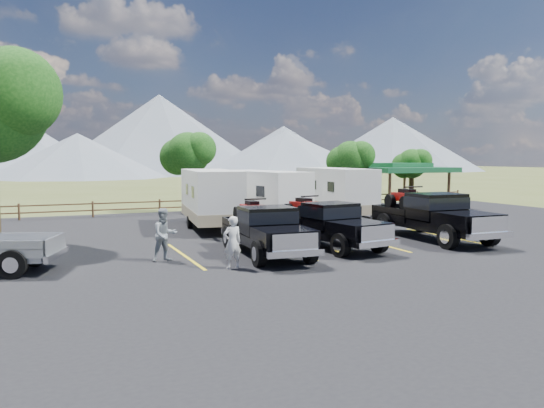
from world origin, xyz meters
name	(u,v)px	position (x,y,z in m)	size (l,w,h in m)	color
ground	(387,264)	(0.00, 0.00, 0.00)	(320.00, 320.00, 0.00)	#4C5524
asphalt_lot	(341,249)	(0.00, 3.00, 0.02)	(44.00, 34.00, 0.04)	black
stall_lines	(329,245)	(0.00, 4.00, 0.04)	(12.12, 5.50, 0.01)	yellow
tree_ne_a	(350,159)	(8.97, 17.01, 3.48)	(3.11, 2.92, 4.76)	#322413
tree_ne_b	(412,164)	(14.98, 18.01, 3.13)	(2.77, 2.59, 4.27)	#322413
tree_north	(188,154)	(-2.03, 19.02, 3.83)	(3.46, 3.24, 5.25)	#322413
rail_fence	(249,202)	(2.00, 18.50, 0.61)	(36.12, 0.12, 1.00)	brown
pavilion	(398,169)	(13.00, 17.00, 2.79)	(6.20, 6.20, 3.22)	brown
mountain_range	(59,137)	(-7.63, 105.98, 7.87)	(209.00, 71.00, 20.00)	slate
rig_left	(265,229)	(-3.20, 3.07, 1.00)	(2.41, 6.07, 1.99)	black
rig_center	(327,223)	(-0.31, 3.64, 1.00)	(2.72, 6.16, 1.99)	black
rig_right	(432,214)	(4.89, 3.60, 1.13)	(2.54, 6.82, 2.26)	black
trailer_left	(210,198)	(-2.96, 10.83, 1.58)	(3.07, 8.51, 2.94)	silver
trailer_center	(262,197)	(-0.04, 11.18, 1.54)	(3.09, 8.28, 2.86)	silver
trailer_right	(335,192)	(5.11, 12.41, 1.58)	(2.64, 8.49, 2.94)	silver
person_a	(232,242)	(-5.11, 1.21, 0.89)	(0.62, 0.41, 1.70)	silver
person_b	(165,235)	(-6.85, 3.28, 0.95)	(0.89, 0.69, 1.83)	gray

